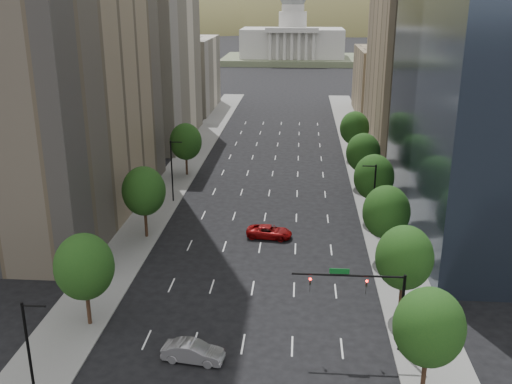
% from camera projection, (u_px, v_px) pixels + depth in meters
% --- Properties ---
extents(sidewalk_left, '(6.00, 200.00, 0.15)m').
position_uv_depth(sidewalk_left, '(151.00, 213.00, 78.82)').
color(sidewalk_left, slate).
rests_on(sidewalk_left, ground).
extents(sidewalk_right, '(6.00, 200.00, 0.15)m').
position_uv_depth(sidewalk_right, '(383.00, 220.00, 76.55)').
color(sidewalk_right, slate).
rests_on(sidewalk_right, ground).
extents(midrise_cream_left, '(14.00, 30.00, 35.00)m').
position_uv_depth(midrise_cream_left, '(153.00, 52.00, 114.54)').
color(midrise_cream_left, beige).
rests_on(midrise_cream_left, ground).
extents(filler_left, '(14.00, 26.00, 18.00)m').
position_uv_depth(filler_left, '(186.00, 74.00, 148.43)').
color(filler_left, beige).
rests_on(filler_left, ground).
extents(parking_tan_right, '(14.00, 30.00, 30.00)m').
position_uv_depth(parking_tan_right, '(412.00, 69.00, 108.85)').
color(parking_tan_right, '#8C7759').
rests_on(parking_tan_right, ground).
extents(filler_right, '(14.00, 26.00, 16.00)m').
position_uv_depth(filler_right, '(386.00, 82.00, 142.26)').
color(filler_right, '#8C7759').
rests_on(filler_right, ground).
extents(tree_right_0, '(5.20, 5.20, 8.39)m').
position_uv_depth(tree_right_0, '(429.00, 327.00, 41.90)').
color(tree_right_0, '#382316').
rests_on(tree_right_0, ground).
extents(tree_right_1, '(5.20, 5.20, 8.75)m').
position_uv_depth(tree_right_1, '(404.00, 258.00, 52.17)').
color(tree_right_1, '#382316').
rests_on(tree_right_1, ground).
extents(tree_right_2, '(5.20, 5.20, 8.61)m').
position_uv_depth(tree_right_2, '(386.00, 212.00, 63.55)').
color(tree_right_2, '#382316').
rests_on(tree_right_2, ground).
extents(tree_right_3, '(5.20, 5.20, 8.89)m').
position_uv_depth(tree_right_3, '(374.00, 177.00, 74.79)').
color(tree_right_3, '#382316').
rests_on(tree_right_3, ground).
extents(tree_right_4, '(5.20, 5.20, 8.46)m').
position_uv_depth(tree_right_4, '(363.00, 153.00, 88.15)').
color(tree_right_4, '#382316').
rests_on(tree_right_4, ground).
extents(tree_right_5, '(5.20, 5.20, 8.75)m').
position_uv_depth(tree_right_5, '(355.00, 128.00, 103.17)').
color(tree_right_5, '#382316').
rests_on(tree_right_5, ground).
extents(tree_left_0, '(5.20, 5.20, 8.75)m').
position_uv_depth(tree_left_0, '(84.00, 267.00, 50.44)').
color(tree_left_0, '#382316').
rests_on(tree_left_0, ground).
extents(tree_left_1, '(5.20, 5.20, 8.97)m').
position_uv_depth(tree_left_1, '(144.00, 191.00, 69.26)').
color(tree_left_1, '#382316').
rests_on(tree_left_1, ground).
extents(tree_left_2, '(5.20, 5.20, 8.68)m').
position_uv_depth(tree_left_2, '(186.00, 142.00, 93.91)').
color(tree_left_2, '#382316').
rests_on(tree_left_2, ground).
extents(streetlight_rn, '(1.70, 0.20, 9.00)m').
position_uv_depth(streetlight_rn, '(373.00, 198.00, 70.45)').
color(streetlight_rn, black).
rests_on(streetlight_rn, ground).
extents(streetlight_ls, '(1.70, 0.20, 9.00)m').
position_uv_depth(streetlight_ls, '(30.00, 357.00, 39.36)').
color(streetlight_ls, black).
rests_on(streetlight_ls, ground).
extents(streetlight_ln, '(1.70, 0.20, 9.00)m').
position_uv_depth(streetlight_ln, '(172.00, 169.00, 81.86)').
color(streetlight_ln, black).
rests_on(streetlight_ln, ground).
extents(traffic_signal, '(9.12, 0.40, 7.38)m').
position_uv_depth(traffic_signal, '(372.00, 294.00, 46.94)').
color(traffic_signal, black).
rests_on(traffic_signal, ground).
extents(capitol, '(60.00, 40.00, 35.20)m').
position_uv_depth(capitol, '(292.00, 42.00, 254.13)').
color(capitol, '#596647').
rests_on(capitol, ground).
extents(foothills, '(720.00, 413.00, 263.00)m').
position_uv_depth(foothills, '(331.00, 63.00, 596.71)').
color(foothills, olive).
rests_on(foothills, ground).
extents(car_silver, '(5.21, 2.40, 1.65)m').
position_uv_depth(car_silver, '(193.00, 352.00, 46.87)').
color(car_silver, gray).
rests_on(car_silver, ground).
extents(car_red_far, '(5.76, 3.13, 1.53)m').
position_uv_depth(car_red_far, '(269.00, 232.00, 70.85)').
color(car_red_far, maroon).
rests_on(car_red_far, ground).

